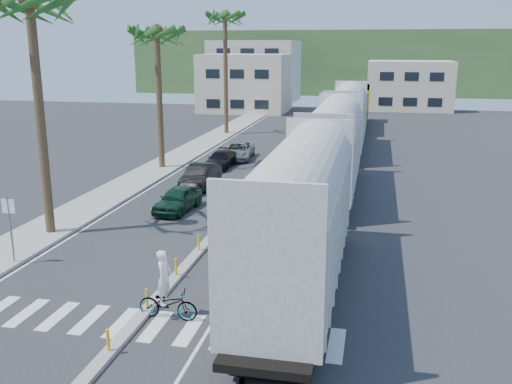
% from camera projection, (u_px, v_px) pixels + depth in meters
% --- Properties ---
extents(ground, '(140.00, 140.00, 0.00)m').
position_uv_depth(ground, '(158.00, 299.00, 21.06)').
color(ground, '#28282B').
rests_on(ground, ground).
extents(sidewalk, '(3.00, 90.00, 0.15)m').
position_uv_depth(sidewalk, '(173.00, 160.00, 46.44)').
color(sidewalk, gray).
rests_on(sidewalk, ground).
extents(rails, '(1.56, 100.00, 0.06)m').
position_uv_depth(rails, '(342.00, 160.00, 46.58)').
color(rails, black).
rests_on(rails, ground).
extents(median, '(0.45, 60.00, 0.85)m').
position_uv_depth(median, '(263.00, 178.00, 39.95)').
color(median, gray).
rests_on(median, ground).
extents(crosswalk, '(14.00, 2.20, 0.01)m').
position_uv_depth(crosswalk, '(136.00, 324.00, 19.16)').
color(crosswalk, silver).
rests_on(crosswalk, ground).
extents(lane_markings, '(9.42, 90.00, 0.01)m').
position_uv_depth(lane_markings, '(249.00, 164.00, 45.18)').
color(lane_markings, silver).
rests_on(lane_markings, ground).
extents(freight_train, '(3.00, 60.94, 5.85)m').
position_uv_depth(freight_train, '(339.00, 136.00, 40.43)').
color(freight_train, '#A4A297').
rests_on(freight_train, ground).
extents(palm_trees, '(3.50, 37.20, 13.75)m').
position_uv_depth(palm_trees, '(162.00, 22.00, 41.51)').
color(palm_trees, brown).
rests_on(palm_trees, ground).
extents(street_sign, '(0.60, 0.08, 3.00)m').
position_uv_depth(street_sign, '(10.00, 221.00, 23.93)').
color(street_sign, slate).
rests_on(street_sign, ground).
extents(buildings, '(38.00, 27.00, 10.00)m').
position_uv_depth(buildings, '(288.00, 77.00, 89.16)').
color(buildings, '#C5B49C').
rests_on(buildings, ground).
extents(hillside, '(80.00, 20.00, 12.00)m').
position_uv_depth(hillside, '(341.00, 62.00, 114.33)').
color(hillside, '#385628').
rests_on(hillside, ground).
extents(car_lead, '(2.44, 4.40, 1.39)m').
position_uv_depth(car_lead, '(178.00, 199.00, 32.19)').
color(car_lead, '#103121').
rests_on(car_lead, ground).
extents(car_second, '(1.72, 4.72, 1.54)m').
position_uv_depth(car_second, '(201.00, 176.00, 37.54)').
color(car_second, black).
rests_on(car_second, ground).
extents(car_third, '(2.01, 4.45, 1.26)m').
position_uv_depth(car_third, '(221.00, 160.00, 43.70)').
color(car_third, black).
rests_on(car_third, ground).
extents(car_rear, '(3.08, 5.25, 1.35)m').
position_uv_depth(car_rear, '(238.00, 151.00, 47.13)').
color(car_rear, gray).
rests_on(car_rear, ground).
extents(cyclist, '(0.90, 2.15, 2.47)m').
position_uv_depth(cyclist, '(167.00, 297.00, 19.40)').
color(cyclist, '#9EA0A5').
rests_on(cyclist, ground).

